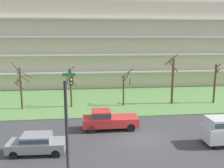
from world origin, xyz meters
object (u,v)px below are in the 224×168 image
object	(u,v)px
tree_center	(125,88)
pickup_red_center_left	(108,119)
tree_far_right	(215,82)
sedan_gray_center_right	(37,143)
traffic_signal_mast	(68,106)
tree_far_left	(21,86)
tree_right	(173,79)
tree_left	(71,86)

from	to	relation	value
tree_center	pickup_red_center_left	world-z (taller)	tree_center
tree_far_right	sedan_gray_center_right	bearing A→B (deg)	-149.55
sedan_gray_center_right	traffic_signal_mast	world-z (taller)	traffic_signal_mast
tree_far_left	tree_right	world-z (taller)	tree_right
tree_left	tree_center	xyz separation A→B (m)	(6.98, -0.02, -0.38)
sedan_gray_center_right	pickup_red_center_left	bearing A→B (deg)	39.42
tree_far_left	traffic_signal_mast	xyz separation A→B (m)	(6.85, -14.89, 1.45)
tree_left	sedan_gray_center_right	bearing A→B (deg)	-98.64
tree_far_left	traffic_signal_mast	size ratio (longest dim) A/B	0.91
traffic_signal_mast	sedan_gray_center_right	bearing A→B (deg)	136.63
traffic_signal_mast	tree_right	bearing A→B (deg)	50.57
tree_left	pickup_red_center_left	bearing A→B (deg)	-64.00
tree_far_left	tree_center	xyz separation A→B (m)	(13.05, 0.38, -0.60)
tree_center	pickup_red_center_left	xyz separation A→B (m)	(-2.97, -8.21, -1.44)
tree_center	traffic_signal_mast	distance (m)	16.61
tree_right	traffic_signal_mast	size ratio (longest dim) A/B	1.03
tree_far_right	traffic_signal_mast	distance (m)	24.04
tree_right	traffic_signal_mast	xyz separation A→B (m)	(-12.78, -15.55, 1.08)
pickup_red_center_left	traffic_signal_mast	distance (m)	8.52
tree_right	sedan_gray_center_right	xyz separation A→B (m)	(-15.50, -12.98, -2.55)
tree_center	tree_right	bearing A→B (deg)	2.35
tree_far_left	pickup_red_center_left	world-z (taller)	tree_far_left
tree_far_left	sedan_gray_center_right	bearing A→B (deg)	-71.46
tree_left	sedan_gray_center_right	size ratio (longest dim) A/B	1.20
tree_far_right	tree_left	bearing A→B (deg)	179.46
pickup_red_center_left	tree_center	bearing A→B (deg)	-109.99
sedan_gray_center_right	tree_far_left	bearing A→B (deg)	110.85
tree_far_right	traffic_signal_mast	bearing A→B (deg)	-140.96
tree_far_right	sedan_gray_center_right	size ratio (longest dim) A/B	1.25
tree_far_left	pickup_red_center_left	distance (m)	12.93
tree_left	tree_right	bearing A→B (deg)	1.06
tree_far_right	traffic_signal_mast	world-z (taller)	traffic_signal_mast
sedan_gray_center_right	traffic_signal_mast	distance (m)	5.21
tree_right	tree_far_right	bearing A→B (deg)	-4.22
tree_center	pickup_red_center_left	distance (m)	8.85
tree_left	traffic_signal_mast	distance (m)	15.41
tree_right	traffic_signal_mast	world-z (taller)	tree_right
sedan_gray_center_right	traffic_signal_mast	xyz separation A→B (m)	(2.71, -2.56, 3.63)
tree_far_right	tree_center	bearing A→B (deg)	179.25
tree_left	traffic_signal_mast	world-z (taller)	traffic_signal_mast
tree_far_left	tree_right	size ratio (longest dim) A/B	0.89
tree_far_right	sedan_gray_center_right	xyz separation A→B (m)	(-21.35, -12.55, -2.06)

